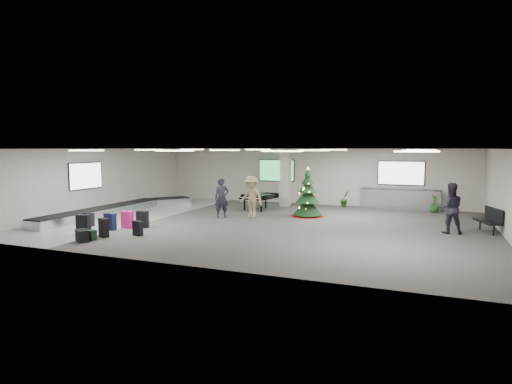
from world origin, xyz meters
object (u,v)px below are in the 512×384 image
at_px(christmas_tree, 308,199).
at_px(traveler_a, 222,198).
at_px(grand_piano, 259,196).
at_px(potted_plant_left, 345,199).
at_px(pink_suitcase, 127,220).
at_px(service_counter, 400,199).
at_px(traveler_b, 251,197).
at_px(potted_plant_right, 434,204).
at_px(baggage_carousel, 118,209).
at_px(traveler_bench, 450,208).
at_px(bench, 490,219).

relative_size(christmas_tree, traveler_a, 1.29).
height_order(grand_piano, potted_plant_left, grand_piano).
distance_m(pink_suitcase, potted_plant_left, 11.78).
bearing_deg(traveler_a, service_counter, 1.45).
xyz_separation_m(pink_suitcase, christmas_tree, (6.01, 5.60, 0.47)).
distance_m(service_counter, christmas_tree, 5.68).
relative_size(traveler_b, potted_plant_right, 2.20).
height_order(service_counter, potted_plant_left, service_counter).
height_order(christmas_tree, grand_piano, christmas_tree).
distance_m(grand_piano, traveler_a, 3.12).
bearing_deg(traveler_b, baggage_carousel, -151.85).
height_order(traveler_a, potted_plant_right, traveler_a).
distance_m(pink_suitcase, traveler_a, 4.48).
distance_m(traveler_bench, potted_plant_left, 7.62).
bearing_deg(christmas_tree, bench, -9.06).
relative_size(bench, potted_plant_left, 1.78).
relative_size(pink_suitcase, christmas_tree, 0.30).
xyz_separation_m(traveler_a, traveler_bench, (9.65, -0.02, 0.04)).
bearing_deg(pink_suitcase, baggage_carousel, 131.79).
height_order(baggage_carousel, service_counter, service_counter).
bearing_deg(traveler_b, bench, 16.96).
xyz_separation_m(baggage_carousel, service_counter, (12.84, 6.73, 0.33)).
relative_size(service_counter, potted_plant_left, 4.48).
relative_size(baggage_carousel, traveler_a, 5.25).
relative_size(pink_suitcase, potted_plant_right, 0.81).
bearing_deg(service_counter, grand_piano, -156.71).
bearing_deg(pink_suitcase, service_counter, 41.78).
distance_m(traveler_a, potted_plant_left, 7.37).
height_order(pink_suitcase, christmas_tree, christmas_tree).
relative_size(bench, potted_plant_right, 1.83).
xyz_separation_m(traveler_a, potted_plant_right, (9.19, 5.52, -0.48)).
height_order(baggage_carousel, christmas_tree, christmas_tree).
bearing_deg(pink_suitcase, traveler_bench, 14.42).
height_order(christmas_tree, potted_plant_left, christmas_tree).
bearing_deg(grand_piano, traveler_bench, -6.25).
relative_size(traveler_a, potted_plant_right, 2.10).
distance_m(service_counter, pink_suitcase, 13.88).
bearing_deg(baggage_carousel, potted_plant_left, 32.80).
distance_m(baggage_carousel, christmas_tree, 9.33).
distance_m(christmas_tree, traveler_a, 4.05).
xyz_separation_m(baggage_carousel, pink_suitcase, (2.93, -2.99, 0.14)).
bearing_deg(potted_plant_left, potted_plant_right, -2.27).
bearing_deg(traveler_b, potted_plant_right, 48.28).
xyz_separation_m(service_counter, christmas_tree, (-3.90, -4.12, 0.27)).
height_order(baggage_carousel, grand_piano, grand_piano).
relative_size(traveler_b, potted_plant_left, 2.14).
distance_m(traveler_a, potted_plant_right, 10.73).
xyz_separation_m(grand_piano, traveler_bench, (9.01, -3.06, 0.26)).
height_order(traveler_b, potted_plant_right, traveler_b).
height_order(potted_plant_left, potted_plant_right, potted_plant_left).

